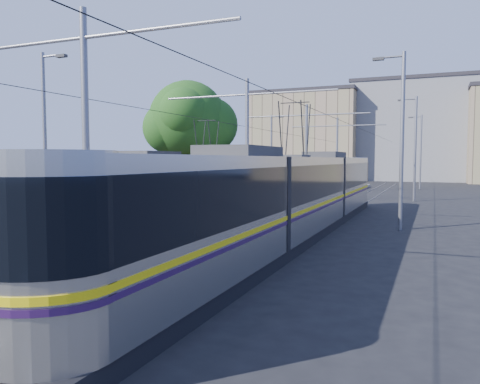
% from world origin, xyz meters
% --- Properties ---
extents(ground, '(160.00, 160.00, 0.00)m').
position_xyz_m(ground, '(0.00, 0.00, 0.00)').
color(ground, black).
rests_on(ground, ground).
extents(platform, '(4.00, 50.00, 0.30)m').
position_xyz_m(platform, '(0.00, 17.00, 0.15)').
color(platform, gray).
rests_on(platform, ground).
extents(tactile_strip_left, '(0.70, 50.00, 0.01)m').
position_xyz_m(tactile_strip_left, '(-1.45, 17.00, 0.30)').
color(tactile_strip_left, gray).
rests_on(tactile_strip_left, platform).
extents(tactile_strip_right, '(0.70, 50.00, 0.01)m').
position_xyz_m(tactile_strip_right, '(1.45, 17.00, 0.30)').
color(tactile_strip_right, gray).
rests_on(tactile_strip_right, platform).
extents(rails, '(8.71, 70.00, 0.03)m').
position_xyz_m(rails, '(0.00, 17.00, 0.02)').
color(rails, gray).
rests_on(rails, ground).
extents(track_arrow, '(1.20, 5.00, 0.01)m').
position_xyz_m(track_arrow, '(-3.60, -3.00, 0.01)').
color(track_arrow, silver).
rests_on(track_arrow, ground).
extents(tram_left, '(2.43, 29.97, 5.50)m').
position_xyz_m(tram_left, '(-3.60, 10.60, 1.71)').
color(tram_left, black).
rests_on(tram_left, ground).
extents(tram_right, '(2.43, 28.72, 5.50)m').
position_xyz_m(tram_right, '(3.60, 4.15, 1.86)').
color(tram_right, black).
rests_on(tram_right, ground).
extents(catenary, '(9.20, 70.00, 7.00)m').
position_xyz_m(catenary, '(0.00, 14.15, 4.52)').
color(catenary, gray).
rests_on(catenary, platform).
extents(street_lamps, '(15.18, 38.22, 8.00)m').
position_xyz_m(street_lamps, '(-0.00, 21.00, 4.18)').
color(street_lamps, gray).
rests_on(street_lamps, ground).
extents(shelter, '(0.92, 1.15, 2.22)m').
position_xyz_m(shelter, '(1.10, 15.82, 1.46)').
color(shelter, black).
rests_on(shelter, platform).
extents(tree, '(5.99, 5.53, 8.70)m').
position_xyz_m(tree, '(-6.81, 15.01, 5.88)').
color(tree, '#382314').
rests_on(tree, ground).
extents(building_left, '(16.32, 12.24, 13.85)m').
position_xyz_m(building_left, '(-10.00, 60.00, 6.94)').
color(building_left, gray).
rests_on(building_left, ground).
extents(building_centre, '(18.36, 14.28, 15.18)m').
position_xyz_m(building_centre, '(6.00, 64.00, 7.60)').
color(building_centre, gray).
rests_on(building_centre, ground).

